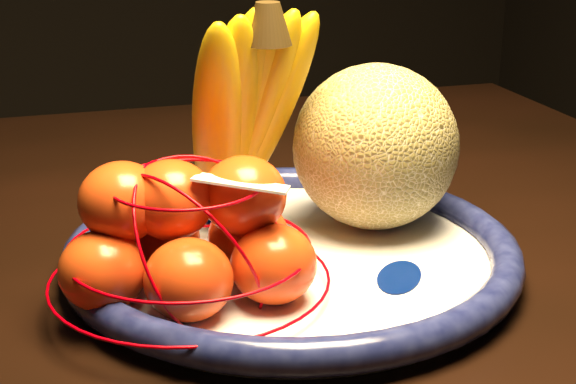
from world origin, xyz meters
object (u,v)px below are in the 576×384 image
object	(u,v)px
fruit_bowl	(292,253)
cantaloupe	(375,147)
dining_table	(14,316)
mandarin_bag	(189,238)
banana_bunch	(241,112)

from	to	relation	value
fruit_bowl	cantaloupe	distance (m)	0.13
dining_table	mandarin_bag	distance (m)	0.28
dining_table	mandarin_bag	world-z (taller)	mandarin_bag
dining_table	cantaloupe	world-z (taller)	cantaloupe
dining_table	fruit_bowl	size ratio (longest dim) A/B	4.05
fruit_bowl	cantaloupe	world-z (taller)	cantaloupe
dining_table	banana_bunch	distance (m)	0.32
banana_bunch	mandarin_bag	distance (m)	0.14
cantaloupe	dining_table	bearing A→B (deg)	160.04
fruit_bowl	banana_bunch	bearing A→B (deg)	115.76
dining_table	fruit_bowl	bearing A→B (deg)	-31.02
dining_table	mandarin_bag	size ratio (longest dim) A/B	5.54
mandarin_bag	banana_bunch	bearing A→B (deg)	53.55
dining_table	banana_bunch	world-z (taller)	banana_bunch
cantaloupe	mandarin_bag	bearing A→B (deg)	-157.38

